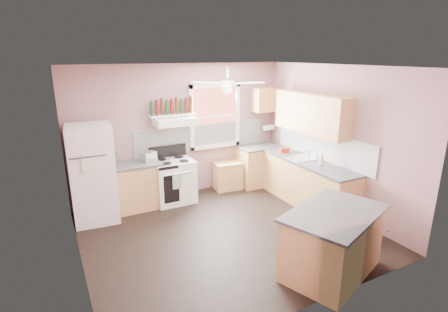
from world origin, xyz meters
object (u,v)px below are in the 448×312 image
cart (228,176)px  island (332,244)px  stove (174,181)px  refrigerator (93,174)px  toaster (149,157)px

cart → island: island is taller
cart → island: (-0.20, -3.35, 0.14)m
stove → refrigerator: bearing=-174.6°
refrigerator → cart: (2.78, 0.22, -0.58)m
toaster → cart: bearing=-23.5°
refrigerator → stove: size_ratio=2.01×
toaster → island: toaster is taller
refrigerator → cart: size_ratio=3.01×
refrigerator → island: refrigerator is taller
refrigerator → stove: 1.57m
cart → toaster: bearing=-172.5°
refrigerator → island: bearing=-45.4°
toaster → refrigerator: bearing=164.6°
refrigerator → cart: bearing=9.6°
refrigerator → cart: refrigerator is taller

